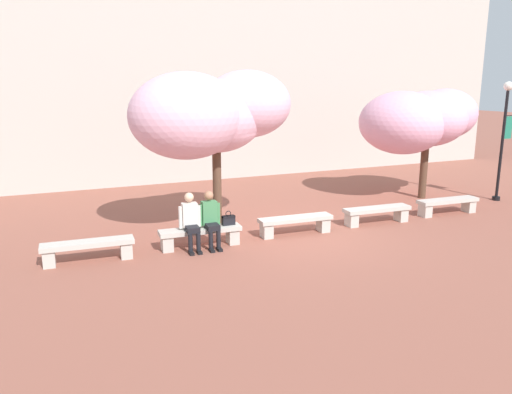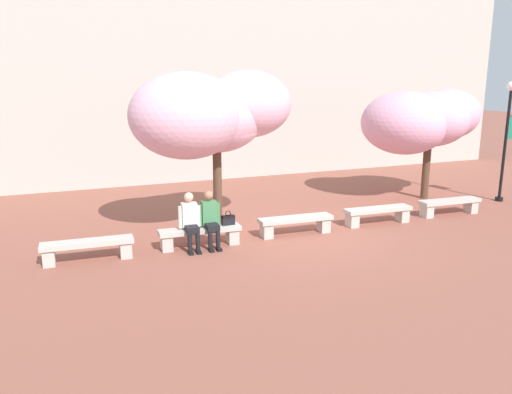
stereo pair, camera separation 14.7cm
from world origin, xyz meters
TOP-DOWN VIEW (x-y plane):
  - ground_plane at (0.00, 0.00)m, footprint 100.00×100.00m
  - building_facade at (0.00, 9.63)m, footprint 28.00×4.00m
  - stone_bench_west_end at (-4.91, 0.00)m, footprint 1.90×0.52m
  - stone_bench_near_west at (-2.45, 0.00)m, footprint 1.90×0.52m
  - stone_bench_center at (0.00, 0.00)m, footprint 1.90×0.52m
  - stone_bench_near_east at (2.45, 0.00)m, footprint 1.90×0.52m
  - stone_bench_east_end at (4.91, 0.00)m, footprint 1.90×0.52m
  - person_seated_left at (-2.69, -0.05)m, footprint 0.51×0.69m
  - person_seated_right at (-2.22, -0.05)m, footprint 0.51×0.69m
  - handbag at (-1.77, -0.01)m, footprint 0.30×0.15m
  - cherry_tree_main at (-1.76, 1.11)m, footprint 4.13×2.60m
  - cherry_tree_secondary at (5.48, 2.05)m, footprint 4.07×2.85m
  - lamp_post_with_banner at (7.66, 0.72)m, footprint 0.54×0.28m

SIDE VIEW (x-z plane):
  - ground_plane at x=0.00m, z-range 0.00..0.00m
  - stone_bench_west_end at x=-4.91m, z-range 0.08..0.53m
  - stone_bench_near_west at x=-2.45m, z-range 0.08..0.53m
  - stone_bench_center at x=0.00m, z-range 0.08..0.53m
  - stone_bench_near_east at x=2.45m, z-range 0.08..0.53m
  - stone_bench_east_end at x=4.91m, z-range 0.08..0.53m
  - handbag at x=-1.77m, z-range 0.41..0.75m
  - person_seated_left at x=-2.69m, z-range 0.05..1.34m
  - person_seated_right at x=-2.22m, z-range 0.05..1.34m
  - lamp_post_with_banner at x=7.66m, z-range 0.38..4.11m
  - cherry_tree_secondary at x=5.48m, z-range 0.79..4.29m
  - cherry_tree_main at x=-1.76m, z-range 0.96..4.96m
  - building_facade at x=0.00m, z-range 0.00..8.78m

